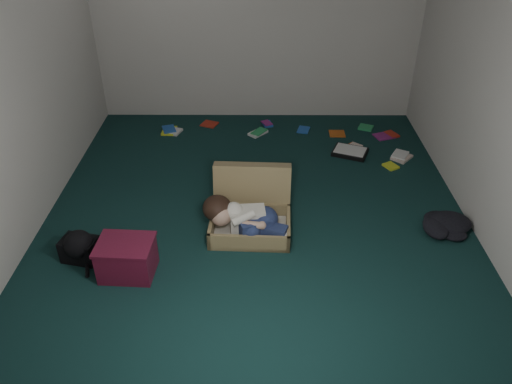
{
  "coord_description": "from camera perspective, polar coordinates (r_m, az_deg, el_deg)",
  "views": [
    {
      "loc": [
        0.02,
        -3.89,
        2.83
      ],
      "look_at": [
        0.0,
        -0.15,
        0.35
      ],
      "focal_mm": 35.0,
      "sensor_mm": 36.0,
      "label": 1
    }
  ],
  "objects": [
    {
      "name": "person",
      "position": [
        4.41,
        -1.35,
        -2.99
      ],
      "size": [
        0.78,
        0.4,
        0.33
      ],
      "rotation": [
        0.0,
        0.0,
        -0.05
      ],
      "color": "white",
      "rests_on": "suitcase"
    },
    {
      "name": "book_scatter",
      "position": [
        6.21,
        5.75,
        6.36
      ],
      "size": [
        2.98,
        1.29,
        0.02
      ],
      "color": "yellow",
      "rests_on": "floor"
    },
    {
      "name": "paper_tray",
      "position": [
        5.9,
        10.69,
        4.54
      ],
      "size": [
        0.46,
        0.41,
        0.05
      ],
      "rotation": [
        0.0,
        0.0,
        -0.38
      ],
      "color": "black",
      "rests_on": "floor"
    },
    {
      "name": "maroon_bin",
      "position": [
        4.2,
        -14.55,
        -7.32
      ],
      "size": [
        0.47,
        0.38,
        0.31
      ],
      "rotation": [
        0.0,
        0.0,
        -0.06
      ],
      "color": "maroon",
      "rests_on": "floor"
    },
    {
      "name": "wall_left",
      "position": [
        4.64,
        -26.03,
        10.93
      ],
      "size": [
        0.0,
        4.5,
        4.5
      ],
      "primitive_type": "plane",
      "rotation": [
        1.57,
        0.0,
        1.57
      ],
      "color": "silver",
      "rests_on": "ground"
    },
    {
      "name": "wall_back",
      "position": [
        6.33,
        0.11,
        19.55
      ],
      "size": [
        4.5,
        0.0,
        4.5
      ],
      "primitive_type": "plane",
      "rotation": [
        1.57,
        0.0,
        0.0
      ],
      "color": "silver",
      "rests_on": "ground"
    },
    {
      "name": "clothing_pile",
      "position": [
        4.88,
        20.43,
        -3.26
      ],
      "size": [
        0.59,
        0.54,
        0.15
      ],
      "primitive_type": null,
      "rotation": [
        0.0,
        0.0,
        -0.36
      ],
      "color": "black",
      "rests_on": "floor"
    },
    {
      "name": "wall_front",
      "position": [
        2.24,
        -0.27,
        -9.45
      ],
      "size": [
        4.5,
        0.0,
        4.5
      ],
      "primitive_type": "plane",
      "rotation": [
        -1.57,
        0.0,
        0.0
      ],
      "color": "silver",
      "rests_on": "ground"
    },
    {
      "name": "suitcase",
      "position": [
        4.58,
        -0.57,
        -2.1
      ],
      "size": [
        0.75,
        0.73,
        0.53
      ],
      "rotation": [
        0.0,
        0.0,
        -0.05
      ],
      "color": "#937E51",
      "rests_on": "floor"
    },
    {
      "name": "floor",
      "position": [
        4.81,
        0.01,
        -2.49
      ],
      "size": [
        4.5,
        4.5,
        0.0
      ],
      "primitive_type": "plane",
      "color": "#0F2C2A",
      "rests_on": "ground"
    },
    {
      "name": "wall_right",
      "position": [
        4.62,
        26.13,
        10.83
      ],
      "size": [
        0.0,
        4.5,
        4.5
      ],
      "primitive_type": "plane",
      "rotation": [
        1.57,
        0.0,
        -1.57
      ],
      "color": "silver",
      "rests_on": "ground"
    },
    {
      "name": "backpack",
      "position": [
        4.48,
        -19.47,
        -6.1
      ],
      "size": [
        0.42,
        0.37,
        0.22
      ],
      "primitive_type": null,
      "rotation": [
        0.0,
        0.0,
        -0.22
      ],
      "color": "black",
      "rests_on": "floor"
    }
  ]
}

